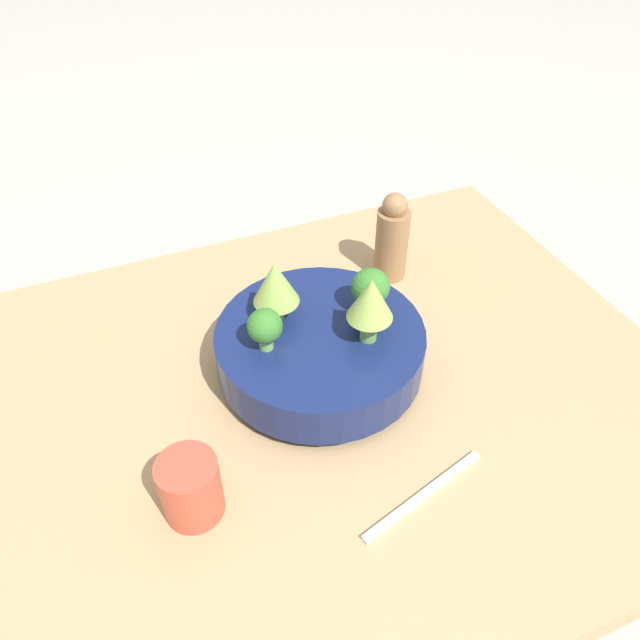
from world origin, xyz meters
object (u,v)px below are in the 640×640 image
object	(u,v)px
bowl	(320,348)
fork	(424,495)
pepper_mill	(392,239)
cup	(191,488)

from	to	relation	value
bowl	fork	distance (m)	0.24
bowl	fork	size ratio (longest dim) A/B	1.56
bowl	pepper_mill	size ratio (longest dim) A/B	1.86
cup	pepper_mill	distance (m)	0.50
bowl	cup	world-z (taller)	cup
pepper_mill	fork	size ratio (longest dim) A/B	0.84
bowl	fork	world-z (taller)	bowl
pepper_mill	fork	bearing A→B (deg)	-111.77
cup	pepper_mill	size ratio (longest dim) A/B	0.54
bowl	pepper_mill	xyz separation A→B (m)	(0.19, 0.16, 0.03)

